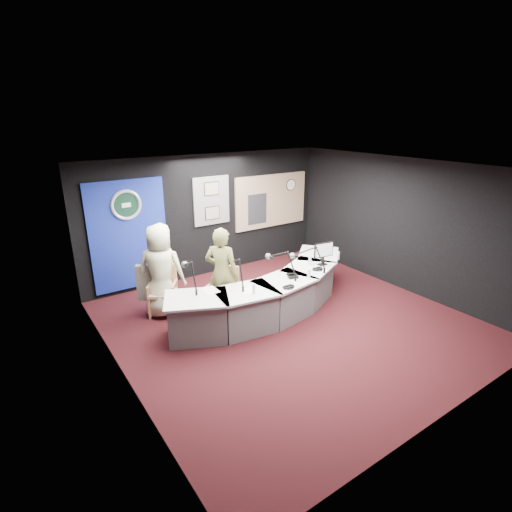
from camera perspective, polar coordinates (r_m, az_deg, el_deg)
ground at (r=7.49m, az=4.79°, el=-9.38°), size 6.00×6.00×0.00m
ceiling at (r=6.60m, az=5.49°, el=12.39°), size 6.00×6.00×0.02m
wall_back at (r=9.33m, az=-6.66°, el=5.74°), size 6.00×0.02×2.80m
wall_front at (r=5.16m, az=26.87°, el=-8.20°), size 6.00×0.02×2.80m
wall_left at (r=5.63m, az=-19.35°, el=-4.81°), size 0.02×6.00×2.80m
wall_right at (r=9.06m, az=20.03°, el=4.23°), size 0.02×6.00×2.80m
broadcast_desk at (r=7.68m, az=1.99°, el=-5.41°), size 4.50×1.90×0.75m
backdrop_panel at (r=8.66m, az=-17.69°, el=2.79°), size 1.60×0.05×2.30m
agency_seal at (r=8.47m, az=-18.06°, el=6.94°), size 0.63×0.07×0.63m
seal_center at (r=8.47m, az=-18.07°, el=6.94°), size 0.48×0.01×0.48m
pinboard at (r=9.25m, az=-6.38°, el=7.85°), size 0.90×0.04×1.10m
framed_photo_upper at (r=9.17m, az=-6.36°, el=9.53°), size 0.34×0.02×0.27m
framed_photo_lower at (r=9.29m, az=-6.23°, el=6.13°), size 0.34×0.02×0.27m
booth_window_frame at (r=10.18m, az=2.19°, el=7.89°), size 2.12×0.06×1.32m
booth_glow at (r=10.17m, az=2.22°, el=7.88°), size 2.00×0.02×1.20m
equipment_rack at (r=9.93m, az=0.18°, el=6.72°), size 0.55×0.02×0.75m
wall_clock at (r=10.46m, az=5.00°, el=10.10°), size 0.28×0.01×0.28m
armchair_left at (r=7.74m, az=-13.15°, el=-5.26°), size 0.67×0.67×0.86m
armchair_right at (r=7.47m, az=-4.83°, el=-5.08°), size 0.79×0.79×1.01m
draped_jacket at (r=7.80m, az=-14.89°, el=-3.70°), size 0.47×0.36×0.70m
person_man at (r=7.56m, az=-13.42°, el=-2.07°), size 1.04×0.99×1.79m
person_woman at (r=7.33m, az=-4.91°, el=-2.51°), size 0.73×0.75×1.74m
computer_monitor at (r=8.06m, az=9.59°, el=0.88°), size 0.45×0.09×0.31m
desk_phone at (r=7.45m, az=5.30°, el=-2.91°), size 0.22×0.20×0.05m
headphones_near at (r=7.89m, az=8.78°, el=-1.82°), size 0.22×0.22×0.04m
headphones_far at (r=7.03m, az=4.67°, el=-4.40°), size 0.21×0.21×0.03m
paper_stack at (r=6.96m, az=-6.53°, el=-4.86°), size 0.24×0.33×0.00m
notepad at (r=6.88m, az=-1.12°, el=-5.03°), size 0.28×0.33×0.00m
boom_mic_a at (r=6.97m, az=-9.41°, el=-2.31°), size 0.21×0.73×0.60m
boom_mic_b at (r=7.02m, az=-2.73°, el=-1.90°), size 0.26×0.72×0.60m
boom_mic_c at (r=7.37m, az=3.69°, el=-0.84°), size 0.31×0.71×0.60m
boom_mic_d at (r=7.61m, az=7.53°, el=-0.30°), size 0.62×0.49×0.60m
water_bottles at (r=7.61m, az=6.11°, el=-1.93°), size 2.45×0.57×0.18m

